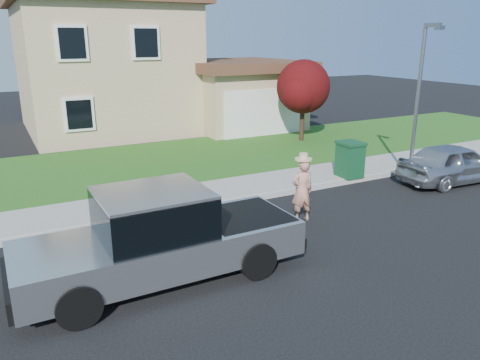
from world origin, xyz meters
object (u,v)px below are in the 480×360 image
object	(u,v)px
trash_bin	(350,159)
street_lamp	(419,96)
sedan	(454,163)
ornamental_tree	(304,89)
woman	(302,189)
pickup_truck	(161,238)

from	to	relation	value
trash_bin	street_lamp	xyz separation A→B (m)	(1.70, -1.22, 2.22)
sedan	street_lamp	world-z (taller)	street_lamp
ornamental_tree	street_lamp	world-z (taller)	street_lamp
ornamental_tree	sedan	bearing A→B (deg)	-84.15
sedan	street_lamp	xyz separation A→B (m)	(-1.30, 0.67, 2.31)
ornamental_tree	trash_bin	world-z (taller)	ornamental_tree
woman	sedan	bearing A→B (deg)	-168.28
pickup_truck	woman	bearing A→B (deg)	15.78
ornamental_tree	woman	bearing A→B (deg)	-125.39
sedan	street_lamp	distance (m)	2.73
pickup_truck	ornamental_tree	bearing A→B (deg)	42.23
pickup_truck	street_lamp	world-z (taller)	street_lamp
woman	ornamental_tree	size ratio (longest dim) A/B	0.50
woman	sedan	xyz separation A→B (m)	(6.67, 0.42, -0.21)
sedan	pickup_truck	bearing A→B (deg)	103.27
pickup_truck	trash_bin	distance (m)	8.88
ornamental_tree	street_lamp	size ratio (longest dim) A/B	0.72
woman	trash_bin	size ratio (longest dim) A/B	1.53
pickup_truck	ornamental_tree	distance (m)	14.16
trash_bin	street_lamp	distance (m)	3.05
woman	street_lamp	size ratio (longest dim) A/B	0.36
ornamental_tree	street_lamp	xyz separation A→B (m)	(-0.50, -7.17, 0.48)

